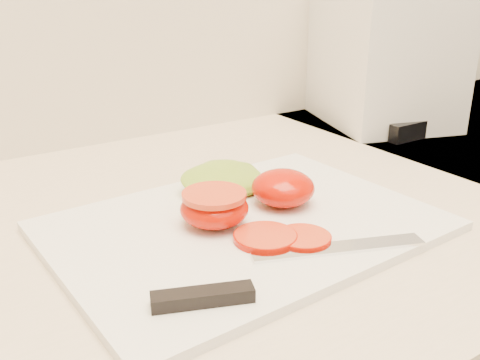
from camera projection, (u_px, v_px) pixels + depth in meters
cutting_board at (245, 226)px, 0.58m from camera, size 0.41×0.31×0.01m
tomato_half_dome at (283, 188)px, 0.61m from camera, size 0.07×0.07×0.04m
tomato_half_cut at (214, 207)px, 0.56m from camera, size 0.07×0.07×0.04m
tomato_slice_0 at (265, 237)px, 0.53m from camera, size 0.06×0.06×0.01m
tomato_slice_1 at (303, 238)px, 0.53m from camera, size 0.05×0.05×0.01m
lettuce_leaf_0 at (224, 180)px, 0.66m from camera, size 0.14×0.12×0.03m
knife at (262, 275)px, 0.47m from camera, size 0.28×0.08×0.01m
appliance at (386, 39)px, 0.95m from camera, size 0.27×0.30×0.30m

